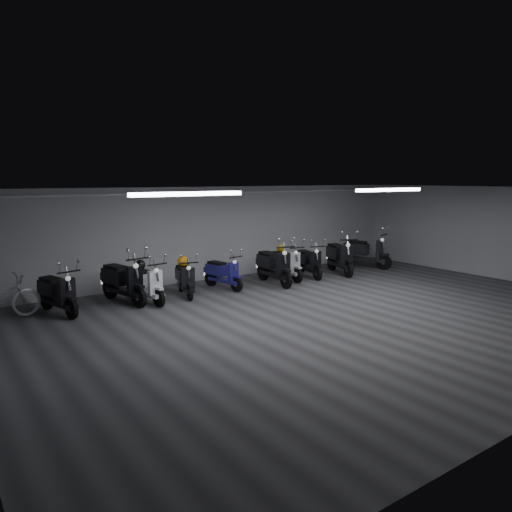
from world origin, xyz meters
TOP-DOWN VIEW (x-y plane):
  - floor at (0.00, 0.00)m, footprint 14.00×10.00m
  - ceiling at (0.00, 0.00)m, footprint 14.00×10.00m
  - back_wall at (0.00, 5.00)m, footprint 14.00×0.01m
  - right_wall at (7.00, 0.00)m, footprint 0.01×10.00m
  - fluor_strip_left at (-3.00, 1.00)m, footprint 2.40×0.18m
  - fluor_strip_right at (3.00, 1.00)m, footprint 2.40×0.18m
  - conduit at (0.00, 4.92)m, footprint 13.60×0.05m
  - scooter_0 at (-5.00, 3.60)m, footprint 0.99×1.84m
  - scooter_1 at (-3.43, 3.72)m, footprint 1.06×2.05m
  - scooter_2 at (-2.97, 3.44)m, footprint 0.82×1.79m
  - scooter_3 at (-1.86, 3.51)m, footprint 0.93×1.69m
  - scooter_4 at (-0.63, 3.64)m, footprint 0.83×1.67m
  - scooter_5 at (0.90, 3.32)m, footprint 0.84×2.00m
  - scooter_6 at (1.59, 3.65)m, footprint 0.66×1.77m
  - scooter_7 at (2.41, 3.54)m, footprint 0.95×1.80m
  - scooter_8 at (3.57, 3.35)m, footprint 1.32×2.08m
  - scooter_9 at (5.03, 3.61)m, footprint 1.35×2.08m
  - helmet_0 at (-1.80, 3.73)m, footprint 0.29×0.29m
  - helmet_1 at (1.60, 3.89)m, footprint 0.26×0.26m
  - helmet_2 at (-3.00, 3.67)m, footprint 0.26×0.26m

SIDE VIEW (x-z plane):
  - floor at x=0.00m, z-range -0.01..0.00m
  - scooter_4 at x=-0.63m, z-range 0.00..1.19m
  - scooter_3 at x=-1.86m, z-range 0.00..1.20m
  - scooter_7 at x=2.41m, z-range 0.00..1.27m
  - scooter_2 at x=-2.97m, z-range 0.00..1.28m
  - scooter_6 at x=1.59m, z-range 0.00..1.30m
  - scooter_0 at x=-5.00m, z-range 0.00..1.30m
  - scooter_5 at x=0.90m, z-range 0.00..1.44m
  - scooter_1 at x=-3.43m, z-range 0.00..1.46m
  - scooter_9 at x=5.03m, z-range 0.00..1.47m
  - scooter_8 at x=3.57m, z-range 0.00..1.47m
  - helmet_0 at x=-1.80m, z-range 0.74..1.03m
  - helmet_2 at x=-3.00m, z-range 0.80..1.05m
  - helmet_1 at x=1.60m, z-range 0.80..1.06m
  - back_wall at x=0.00m, z-range 0.00..2.80m
  - right_wall at x=7.00m, z-range 0.00..2.80m
  - conduit at x=0.00m, z-range 2.59..2.65m
  - fluor_strip_left at x=-3.00m, z-range 2.70..2.78m
  - fluor_strip_right at x=3.00m, z-range 2.70..2.78m
  - ceiling at x=0.00m, z-range 2.80..2.81m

